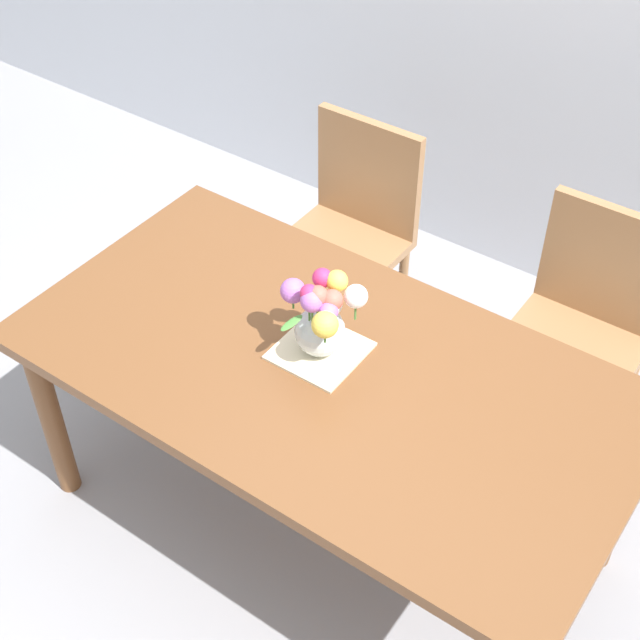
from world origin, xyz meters
TOP-DOWN VIEW (x-y plane):
  - ground_plane at (0.00, 0.00)m, footprint 12.00×12.00m
  - dining_table at (0.00, 0.00)m, footprint 1.73×0.92m
  - chair_left at (-0.45, 0.80)m, footprint 0.42×0.42m
  - chair_right at (0.45, 0.80)m, footprint 0.42×0.42m
  - placemat at (-0.04, 0.03)m, footprint 0.23×0.23m
  - flower_vase at (-0.04, 0.03)m, footprint 0.23×0.20m

SIDE VIEW (x-z plane):
  - ground_plane at x=0.00m, z-range 0.00..0.00m
  - chair_left at x=-0.45m, z-range 0.07..0.97m
  - chair_right at x=0.45m, z-range 0.07..0.97m
  - dining_table at x=0.00m, z-range 0.28..1.00m
  - placemat at x=-0.04m, z-range 0.72..0.73m
  - flower_vase at x=-0.04m, z-range 0.73..0.99m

